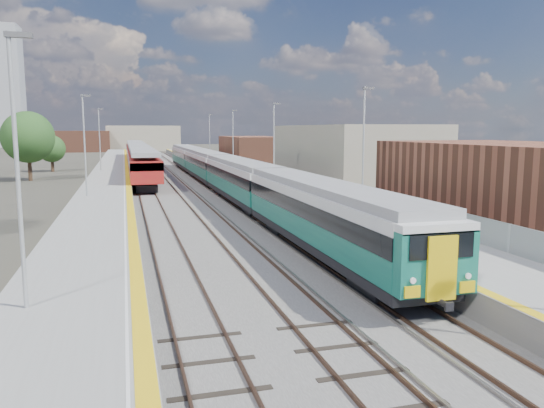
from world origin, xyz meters
name	(u,v)px	position (x,y,z in m)	size (l,w,h in m)	color
ground	(196,185)	(0.00, 50.00, 0.00)	(320.00, 320.00, 0.00)	#47443A
ballast_bed	(173,183)	(-2.25, 52.50, 0.03)	(10.50, 155.00, 0.06)	#565451
tracks	(177,180)	(-1.65, 54.18, 0.11)	(8.96, 160.00, 0.17)	#4C3323
platform_right	(238,177)	(5.28, 52.49, 0.54)	(4.70, 155.00, 8.52)	slate
platform_left	(110,180)	(-9.05, 52.49, 0.52)	(4.30, 155.00, 8.52)	slate
buildings	(79,111)	(-18.12, 138.60, 10.70)	(72.00, 185.50, 40.00)	brown
green_train	(220,170)	(1.50, 43.08, 2.08)	(2.68, 74.69, 2.95)	black
red_train	(138,156)	(-5.50, 70.69, 2.22)	(2.97, 60.19, 3.75)	black
tree_b	(28,137)	(-18.06, 59.39, 5.08)	(5.95, 5.95, 8.06)	#382619
tree_c	(52,149)	(-17.30, 73.35, 3.24)	(3.81, 3.81, 5.16)	#382619
tree_d	(345,146)	(23.37, 63.50, 3.66)	(4.30, 4.30, 5.83)	#382619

